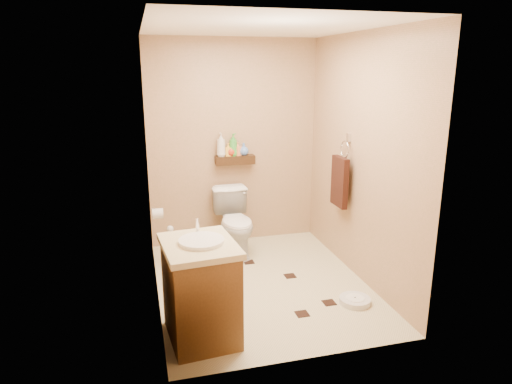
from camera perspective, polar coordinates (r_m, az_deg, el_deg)
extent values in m
plane|color=beige|center=(4.61, 0.67, -11.35)|extent=(2.50, 2.50, 0.00)
cube|color=tan|center=(5.40, -2.84, 6.06)|extent=(2.00, 0.04, 2.40)
cube|color=tan|center=(3.06, 6.99, -1.27)|extent=(2.00, 0.04, 2.40)
cube|color=tan|center=(4.06, -13.02, 2.60)|extent=(0.04, 2.50, 2.40)
cube|color=tan|center=(4.57, 12.92, 4.00)|extent=(0.04, 2.50, 2.40)
cube|color=white|center=(4.13, 0.78, 19.95)|extent=(2.00, 2.50, 0.02)
cube|color=#39240F|center=(5.36, -2.64, 4.03)|extent=(0.46, 0.14, 0.10)
cube|color=black|center=(4.42, -3.53, -12.52)|extent=(0.11, 0.11, 0.01)
cube|color=black|center=(4.76, 4.28, -10.42)|extent=(0.11, 0.11, 0.01)
cube|color=black|center=(4.11, 5.78, -14.91)|extent=(0.11, 0.11, 0.01)
cube|color=black|center=(4.99, -6.39, -9.20)|extent=(0.11, 0.11, 0.01)
cube|color=black|center=(4.31, 9.13, -13.50)|extent=(0.11, 0.11, 0.01)
cube|color=black|center=(5.06, -0.90, -8.75)|extent=(0.11, 0.11, 0.01)
imported|color=white|center=(5.19, -2.58, -3.84)|extent=(0.42, 0.72, 0.73)
cube|color=brown|center=(3.64, -6.93, -12.50)|extent=(0.55, 0.66, 0.75)
cube|color=beige|center=(3.48, -7.14, -6.70)|extent=(0.59, 0.70, 0.05)
cylinder|color=white|center=(3.47, -6.84, -6.24)|extent=(0.34, 0.34, 0.05)
cylinder|color=silver|center=(3.64, -7.34, -4.14)|extent=(0.03, 0.03, 0.11)
cylinder|color=silver|center=(4.34, 12.26, -13.12)|extent=(0.28, 0.28, 0.05)
cylinder|color=white|center=(4.33, 12.28, -12.79)|extent=(0.17, 0.17, 0.01)
cylinder|color=#186158|center=(5.07, -10.49, -8.35)|extent=(0.10, 0.10, 0.11)
cylinder|color=silver|center=(4.99, -10.60, -6.19)|extent=(0.02, 0.02, 0.32)
sphere|color=silver|center=(4.94, -10.69, -4.58)|extent=(0.07, 0.07, 0.07)
cube|color=silver|center=(4.75, 11.50, 6.71)|extent=(0.03, 0.06, 0.08)
torus|color=silver|center=(4.76, 11.04, 5.27)|extent=(0.02, 0.19, 0.19)
cube|color=black|center=(4.81, 10.41, 1.27)|extent=(0.06, 0.30, 0.52)
cylinder|color=silver|center=(4.85, -12.19, -2.66)|extent=(0.11, 0.11, 0.11)
cylinder|color=silver|center=(4.83, -12.70, -2.01)|extent=(0.04, 0.02, 0.02)
imported|color=silver|center=(5.29, -4.39, 5.91)|extent=(0.11, 0.11, 0.27)
imported|color=yellow|center=(5.32, -3.50, 5.33)|extent=(0.07, 0.07, 0.15)
imported|color=red|center=(5.32, -3.12, 5.30)|extent=(0.15, 0.15, 0.15)
imported|color=green|center=(5.32, -2.87, 5.92)|extent=(0.14, 0.14, 0.26)
imported|color=#F88D52|center=(5.34, -2.30, 5.43)|extent=(0.10, 0.10, 0.16)
imported|color=#5079C8|center=(5.36, -1.54, 5.38)|extent=(0.13, 0.13, 0.15)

